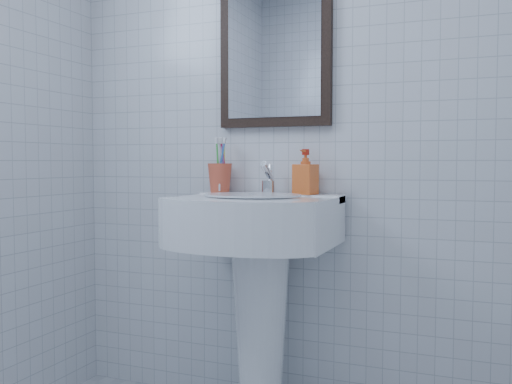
% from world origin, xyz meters
% --- Properties ---
extents(wall_back, '(2.20, 0.02, 2.50)m').
position_xyz_m(wall_back, '(0.00, 1.20, 1.25)').
color(wall_back, silver).
rests_on(wall_back, ground).
extents(washbasin, '(0.62, 0.46, 0.96)m').
position_xyz_m(washbasin, '(-0.13, 0.99, 0.65)').
color(washbasin, white).
rests_on(washbasin, ground).
extents(faucet, '(0.06, 0.12, 0.14)m').
position_xyz_m(faucet, '(-0.13, 1.10, 1.01)').
color(faucet, silver).
rests_on(faucet, washbasin).
extents(toothbrush_cup, '(0.13, 0.13, 0.13)m').
position_xyz_m(toothbrush_cup, '(-0.36, 1.12, 1.02)').
color(toothbrush_cup, '#C5492F').
rests_on(toothbrush_cup, washbasin).
extents(soap_dispenser, '(0.10, 0.10, 0.19)m').
position_xyz_m(soap_dispenser, '(0.03, 1.12, 1.05)').
color(soap_dispenser, red).
rests_on(soap_dispenser, washbasin).
extents(wall_mirror, '(0.50, 0.04, 0.62)m').
position_xyz_m(wall_mirror, '(-0.13, 1.18, 1.55)').
color(wall_mirror, black).
rests_on(wall_mirror, wall_back).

